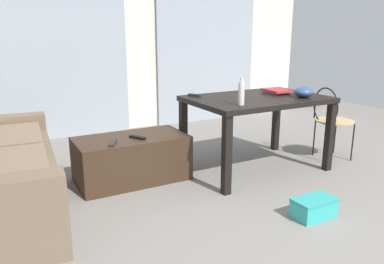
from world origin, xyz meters
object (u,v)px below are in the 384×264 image
at_px(tv_remote_on_table, 195,95).
at_px(tv_remote_secondary, 113,143).
at_px(craft_table, 257,106).
at_px(tv_remote_primary, 138,137).
at_px(book_stack, 276,91).
at_px(bottle_near, 241,93).
at_px(shoebox, 314,208).
at_px(wire_chair, 330,115).
at_px(bowl, 303,92).
at_px(coffee_table, 132,159).

bearing_deg(tv_remote_on_table, tv_remote_secondary, 163.86).
distance_m(craft_table, tv_remote_secondary, 1.50).
xyz_separation_m(tv_remote_on_table, tv_remote_primary, (-0.68, -0.11, -0.33)).
xyz_separation_m(book_stack, tv_remote_on_table, (-0.86, 0.26, -0.01)).
bearing_deg(bottle_near, shoebox, -81.15).
bearing_deg(shoebox, wire_chair, 38.47).
distance_m(bottle_near, shoebox, 1.15).
xyz_separation_m(wire_chair, bowl, (-0.54, -0.10, 0.32)).
xyz_separation_m(tv_remote_on_table, tv_remote_secondary, (-0.93, -0.17, -0.33)).
xyz_separation_m(coffee_table, wire_chair, (2.17, -0.46, 0.29)).
distance_m(book_stack, shoebox, 1.51).
height_order(tv_remote_on_table, tv_remote_primary, tv_remote_on_table).
height_order(tv_remote_on_table, shoebox, tv_remote_on_table).
xyz_separation_m(bottle_near, tv_remote_secondary, (-1.07, 0.45, -0.43)).
xyz_separation_m(craft_table, tv_remote_on_table, (-0.54, 0.33, 0.11)).
bearing_deg(tv_remote_primary, bowl, -45.65).
relative_size(coffee_table, tv_remote_on_table, 7.23).
relative_size(bowl, tv_remote_on_table, 1.30).
relative_size(wire_chair, book_stack, 2.85).
relative_size(craft_table, tv_remote_secondary, 7.34).
height_order(craft_table, tv_remote_on_table, tv_remote_on_table).
distance_m(coffee_table, tv_remote_on_table, 0.90).
relative_size(craft_table, bowl, 7.28).
bearing_deg(bowl, book_stack, 100.91).
height_order(coffee_table, shoebox, coffee_table).
height_order(wire_chair, shoebox, wire_chair).
xyz_separation_m(coffee_table, tv_remote_secondary, (-0.23, -0.15, 0.23)).
height_order(bottle_near, shoebox, bottle_near).
bearing_deg(book_stack, tv_remote_primary, 174.62).
distance_m(bottle_near, book_stack, 0.82).
xyz_separation_m(wire_chair, tv_remote_secondary, (-2.40, 0.31, -0.06)).
bearing_deg(bottle_near, book_stack, 26.33).
bearing_deg(coffee_table, bottle_near, -35.24).
distance_m(tv_remote_primary, shoebox, 1.67).
bearing_deg(tv_remote_primary, wire_chair, -39.00).
relative_size(wire_chair, tv_remote_on_table, 5.66).
bearing_deg(tv_remote_secondary, bowl, 15.03).
distance_m(wire_chair, bowl, 0.63).
bearing_deg(tv_remote_secondary, book_stack, 24.84).
bearing_deg(bowl, craft_table, 146.63).
height_order(bowl, tv_remote_primary, bowl).
bearing_deg(tv_remote_secondary, tv_remote_on_table, 38.01).
relative_size(coffee_table, shoebox, 3.10).
bearing_deg(bottle_near, bowl, 2.36).
height_order(coffee_table, tv_remote_on_table, tv_remote_on_table).
distance_m(bowl, tv_remote_secondary, 1.94).
distance_m(wire_chair, book_stack, 0.70).
height_order(book_stack, tv_remote_on_table, book_stack).
height_order(craft_table, book_stack, book_stack).
relative_size(bottle_near, book_stack, 0.86).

